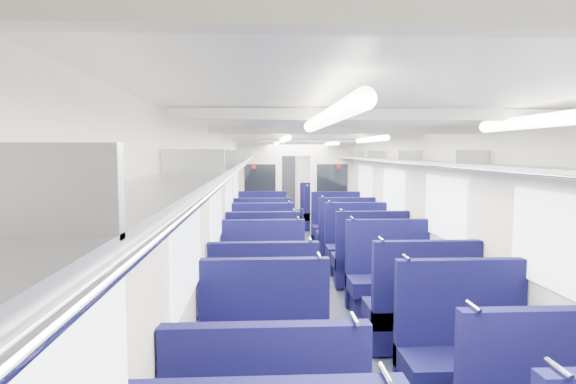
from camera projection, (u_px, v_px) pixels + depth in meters
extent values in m
cube|color=black|center=(308.00, 268.00, 8.89)|extent=(2.80, 18.00, 0.01)
cube|color=silver|center=(309.00, 138.00, 8.69)|extent=(2.80, 18.00, 0.01)
cube|color=beige|center=(230.00, 204.00, 8.71)|extent=(0.02, 18.00, 2.35)
cube|color=black|center=(232.00, 249.00, 8.78)|extent=(0.03, 17.90, 0.70)
cube|color=beige|center=(385.00, 203.00, 8.87)|extent=(0.02, 18.00, 2.35)
cube|color=black|center=(384.00, 248.00, 8.94)|extent=(0.03, 17.90, 0.70)
cube|color=beige|center=(285.00, 177.00, 17.75)|extent=(2.80, 0.02, 2.35)
cube|color=#B2B5BA|center=(240.00, 159.00, 8.66)|extent=(0.34, 17.40, 0.04)
cylinder|color=silver|center=(250.00, 160.00, 8.67)|extent=(0.02, 17.40, 0.02)
cube|color=#B2B5BA|center=(193.00, 162.00, 2.68)|extent=(0.34, 0.03, 0.14)
cube|color=#B2B5BA|center=(222.00, 157.00, 4.67)|extent=(0.34, 0.03, 0.14)
cube|color=#B2B5BA|center=(234.00, 156.00, 6.66)|extent=(0.34, 0.03, 0.14)
cube|color=#B2B5BA|center=(240.00, 155.00, 8.65)|extent=(0.34, 0.03, 0.14)
cube|color=#B2B5BA|center=(244.00, 154.00, 10.64)|extent=(0.34, 0.03, 0.14)
cube|color=#B2B5BA|center=(247.00, 154.00, 12.63)|extent=(0.34, 0.03, 0.14)
cube|color=#B2B5BA|center=(249.00, 153.00, 14.62)|extent=(0.34, 0.03, 0.14)
cube|color=#B2B5BA|center=(250.00, 153.00, 16.61)|extent=(0.34, 0.03, 0.14)
cube|color=#B2B5BA|center=(376.00, 159.00, 8.79)|extent=(0.34, 17.40, 0.04)
cylinder|color=silver|center=(366.00, 160.00, 8.78)|extent=(0.02, 17.40, 0.02)
cube|color=#B2B5BA|center=(472.00, 157.00, 4.81)|extent=(0.34, 0.03, 0.14)
cube|color=#B2B5BA|center=(410.00, 155.00, 6.80)|extent=(0.34, 0.03, 0.14)
cube|color=#B2B5BA|center=(376.00, 155.00, 8.79)|extent=(0.34, 0.03, 0.14)
cube|color=#B2B5BA|center=(355.00, 154.00, 10.78)|extent=(0.34, 0.03, 0.14)
cube|color=#B2B5BA|center=(340.00, 154.00, 12.77)|extent=(0.34, 0.03, 0.14)
cube|color=#B2B5BA|center=(330.00, 153.00, 14.76)|extent=(0.34, 0.03, 0.14)
cube|color=#B2B5BA|center=(321.00, 153.00, 16.75)|extent=(0.34, 0.03, 0.14)
cube|color=white|center=(188.00, 247.00, 3.52)|extent=(0.02, 1.30, 0.75)
cube|color=white|center=(217.00, 209.00, 5.81)|extent=(0.02, 1.30, 0.75)
cube|color=white|center=(229.00, 193.00, 8.10)|extent=(0.02, 1.30, 0.75)
cube|color=white|center=(236.00, 184.00, 10.39)|extent=(0.02, 1.30, 0.75)
cube|color=white|center=(241.00, 177.00, 13.17)|extent=(0.02, 1.30, 0.75)
cube|color=white|center=(244.00, 173.00, 15.46)|extent=(0.02, 1.30, 0.75)
cube|color=white|center=(559.00, 243.00, 3.67)|extent=(0.02, 1.30, 0.75)
cube|color=white|center=(444.00, 208.00, 5.96)|extent=(0.02, 1.30, 0.75)
cube|color=white|center=(393.00, 192.00, 8.25)|extent=(0.02, 1.30, 0.75)
cube|color=white|center=(365.00, 183.00, 10.54)|extent=(0.02, 1.30, 0.75)
cube|color=white|center=(343.00, 177.00, 13.32)|extent=(0.02, 1.30, 0.75)
cube|color=white|center=(331.00, 173.00, 15.61)|extent=(0.02, 1.30, 0.75)
cube|color=beige|center=(413.00, 115.00, 2.73)|extent=(2.70, 0.06, 0.06)
cube|color=beige|center=(349.00, 130.00, 4.72)|extent=(2.70, 0.06, 0.06)
cube|color=beige|center=(323.00, 137.00, 6.71)|extent=(2.70, 0.06, 0.06)
cube|color=beige|center=(309.00, 140.00, 8.70)|extent=(2.70, 0.06, 0.06)
cube|color=beige|center=(300.00, 142.00, 10.69)|extent=(2.70, 0.06, 0.06)
cube|color=beige|center=(294.00, 144.00, 12.68)|extent=(2.70, 0.06, 0.06)
cube|color=beige|center=(289.00, 145.00, 14.67)|extent=(2.70, 0.06, 0.06)
cube|color=beige|center=(286.00, 145.00, 16.66)|extent=(2.70, 0.06, 0.06)
cylinder|color=white|center=(327.00, 117.00, 2.20)|extent=(0.07, 1.60, 0.07)
cylinder|color=white|center=(285.00, 139.00, 6.18)|extent=(0.07, 1.60, 0.07)
cylinder|color=white|center=(276.00, 144.00, 9.67)|extent=(0.07, 1.60, 0.07)
cylinder|color=white|center=(271.00, 146.00, 14.14)|extent=(0.07, 1.60, 0.07)
cylinder|color=white|center=(564.00, 118.00, 2.26)|extent=(0.07, 1.60, 0.07)
cylinder|color=white|center=(371.00, 139.00, 6.24)|extent=(0.07, 1.60, 0.07)
cylinder|color=white|center=(331.00, 144.00, 9.73)|extent=(0.07, 1.60, 0.07)
cylinder|color=white|center=(309.00, 146.00, 14.20)|extent=(0.07, 1.60, 0.07)
cube|color=black|center=(285.00, 182.00, 17.70)|extent=(0.75, 0.06, 2.00)
cube|color=beige|center=(260.00, 190.00, 11.85)|extent=(1.05, 0.08, 2.35)
cube|color=black|center=(260.00, 181.00, 11.78)|extent=(0.76, 0.02, 0.80)
cylinder|color=#B00B19|center=(254.00, 166.00, 11.74)|extent=(0.12, 0.01, 0.12)
cube|color=beige|center=(332.00, 190.00, 11.94)|extent=(1.05, 0.08, 2.35)
cube|color=black|center=(332.00, 181.00, 11.87)|extent=(0.76, 0.02, 0.80)
cylinder|color=#B00B19|center=(339.00, 166.00, 11.85)|extent=(0.12, 0.01, 0.12)
cube|color=beige|center=(296.00, 149.00, 11.81)|extent=(0.70, 0.08, 0.35)
cylinder|color=silver|center=(386.00, 374.00, 1.95)|extent=(0.02, 0.17, 0.02)
cylinder|color=silver|center=(559.00, 368.00, 1.99)|extent=(0.02, 0.17, 0.02)
cylinder|color=silver|center=(355.00, 319.00, 2.59)|extent=(0.02, 0.17, 0.02)
cylinder|color=silver|center=(474.00, 306.00, 2.79)|extent=(0.02, 0.17, 0.02)
cube|color=#0C0C3A|center=(264.00, 365.00, 3.96)|extent=(1.11, 0.58, 0.19)
cube|color=#0C0C3A|center=(264.00, 327.00, 4.18)|extent=(1.11, 0.11, 1.19)
cylinder|color=silver|center=(319.00, 255.00, 4.16)|extent=(0.02, 0.17, 0.02)
cube|color=#0C0C3A|center=(471.00, 366.00, 3.94)|extent=(1.11, 0.58, 0.19)
cube|color=#0C0C3A|center=(459.00, 328.00, 4.16)|extent=(1.11, 0.11, 1.19)
cylinder|color=silver|center=(406.00, 257.00, 4.08)|extent=(0.02, 0.17, 0.02)
cube|color=#0C0C3A|center=(264.00, 315.00, 5.18)|extent=(1.11, 0.58, 0.19)
cube|color=black|center=(264.00, 337.00, 5.20)|extent=(1.02, 0.47, 0.29)
cube|color=#0C0C3A|center=(264.00, 300.00, 4.93)|extent=(1.11, 0.11, 1.19)
cylinder|color=silver|center=(310.00, 240.00, 4.90)|extent=(0.02, 0.17, 0.02)
cube|color=#0C0C3A|center=(418.00, 312.00, 5.26)|extent=(1.11, 0.58, 0.19)
cube|color=black|center=(417.00, 334.00, 5.28)|extent=(1.02, 0.47, 0.29)
cube|color=#0C0C3A|center=(426.00, 298.00, 5.01)|extent=(1.11, 0.11, 1.19)
cylinder|color=silver|center=(381.00, 239.00, 4.93)|extent=(0.02, 0.17, 0.02)
cube|color=#0C0C3A|center=(263.00, 286.00, 6.31)|extent=(1.11, 0.58, 0.19)
cube|color=black|center=(263.00, 304.00, 6.33)|extent=(1.02, 0.47, 0.29)
cube|color=#0C0C3A|center=(263.00, 264.00, 6.53)|extent=(1.11, 0.11, 1.19)
cylinder|color=silver|center=(298.00, 218.00, 6.50)|extent=(0.02, 0.17, 0.02)
cube|color=#0C0C3A|center=(391.00, 285.00, 6.35)|extent=(1.11, 0.58, 0.19)
cube|color=black|center=(391.00, 303.00, 6.37)|extent=(1.02, 0.47, 0.29)
cube|color=#0C0C3A|center=(387.00, 263.00, 6.57)|extent=(1.11, 0.11, 1.19)
cylinder|color=silver|center=(352.00, 218.00, 6.49)|extent=(0.02, 0.17, 0.02)
cube|color=#0C0C3A|center=(263.00, 262.00, 7.63)|extent=(1.11, 0.58, 0.19)
cube|color=black|center=(263.00, 277.00, 7.65)|extent=(1.02, 0.47, 0.29)
cube|color=#0C0C3A|center=(263.00, 251.00, 7.37)|extent=(1.11, 0.11, 1.19)
cylinder|color=silver|center=(294.00, 210.00, 7.35)|extent=(0.02, 0.17, 0.02)
cube|color=#0C0C3A|center=(368.00, 261.00, 7.71)|extent=(1.11, 0.58, 0.19)
cube|color=black|center=(368.00, 276.00, 7.73)|extent=(1.02, 0.47, 0.29)
cube|color=#0C0C3A|center=(372.00, 250.00, 7.46)|extent=(1.11, 0.11, 1.19)
cylinder|color=silver|center=(341.00, 210.00, 7.38)|extent=(0.02, 0.17, 0.02)
cube|color=#0C0C3A|center=(263.00, 252.00, 8.41)|extent=(1.11, 0.58, 0.19)
cube|color=black|center=(263.00, 266.00, 8.43)|extent=(1.02, 0.47, 0.29)
cube|color=#0C0C3A|center=(262.00, 236.00, 8.63)|extent=(1.11, 0.11, 1.19)
cylinder|color=silver|center=(289.00, 202.00, 8.60)|extent=(0.02, 0.17, 0.02)
cube|color=#0C0C3A|center=(358.00, 251.00, 8.49)|extent=(1.11, 0.58, 0.19)
cube|color=black|center=(358.00, 265.00, 8.51)|extent=(1.02, 0.47, 0.29)
cube|color=#0C0C3A|center=(356.00, 236.00, 8.71)|extent=(1.11, 0.11, 1.19)
cylinder|color=silver|center=(330.00, 201.00, 8.63)|extent=(0.02, 0.17, 0.02)
cube|color=#0C0C3A|center=(262.00, 238.00, 9.79)|extent=(1.11, 0.58, 0.19)
cube|color=black|center=(262.00, 250.00, 9.81)|extent=(1.02, 0.47, 0.29)
cube|color=#0C0C3A|center=(262.00, 228.00, 9.53)|extent=(1.11, 0.11, 1.19)
cylinder|color=silver|center=(286.00, 197.00, 9.51)|extent=(0.02, 0.17, 0.02)
cube|color=#0C0C3A|center=(344.00, 237.00, 9.91)|extent=(1.11, 0.58, 0.19)
cube|color=black|center=(344.00, 248.00, 9.93)|extent=(1.02, 0.47, 0.29)
cube|color=#0C0C3A|center=(347.00, 227.00, 9.65)|extent=(1.11, 0.11, 1.19)
cylinder|color=silver|center=(323.00, 197.00, 9.58)|extent=(0.02, 0.17, 0.02)
cube|color=#0C0C3A|center=(262.00, 229.00, 10.92)|extent=(1.11, 0.58, 0.19)
cube|color=black|center=(262.00, 239.00, 10.94)|extent=(1.02, 0.47, 0.29)
cube|color=#0C0C3A|center=(262.00, 217.00, 11.13)|extent=(1.11, 0.11, 1.19)
cylinder|color=silver|center=(283.00, 190.00, 11.11)|extent=(0.02, 0.17, 0.02)
cube|color=#0C0C3A|center=(337.00, 230.00, 10.82)|extent=(1.11, 0.58, 0.19)
cube|color=black|center=(337.00, 240.00, 10.84)|extent=(1.02, 0.47, 0.29)
cube|color=#0C0C3A|center=(336.00, 218.00, 11.03)|extent=(1.11, 0.11, 1.19)
cylinder|color=silver|center=(315.00, 191.00, 10.96)|extent=(0.02, 0.17, 0.02)
cube|color=#0C0C3A|center=(262.00, 217.00, 12.89)|extent=(1.11, 0.58, 0.19)
cube|color=black|center=(262.00, 226.00, 12.91)|extent=(1.02, 0.47, 0.29)
cube|color=#0C0C3A|center=(262.00, 209.00, 12.63)|extent=(1.11, 0.11, 1.19)
cylinder|color=silver|center=(280.00, 186.00, 12.61)|extent=(0.02, 0.17, 0.02)
cube|color=#0C0C3A|center=(324.00, 216.00, 13.17)|extent=(1.11, 0.58, 0.19)
cube|color=black|center=(324.00, 224.00, 13.19)|extent=(1.02, 0.47, 0.29)
cube|color=#0C0C3A|center=(325.00, 208.00, 12.91)|extent=(1.11, 0.11, 1.19)
cylinder|color=silver|center=(307.00, 185.00, 12.83)|extent=(0.02, 0.17, 0.02)
cube|color=#0C0C3A|center=(262.00, 212.00, 13.89)|extent=(1.11, 0.58, 0.19)
cube|color=black|center=(262.00, 221.00, 13.91)|extent=(1.02, 0.47, 0.29)
cube|color=#0C0C3A|center=(262.00, 203.00, 14.10)|extent=(1.11, 0.11, 1.19)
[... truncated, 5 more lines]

